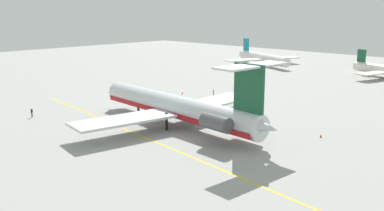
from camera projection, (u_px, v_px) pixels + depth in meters
name	position (u px, v px, depth m)	size (l,w,h in m)	color
ground	(99.00, 136.00, 70.81)	(298.20, 298.20, 0.00)	#9E9E99
main_jetliner	(181.00, 108.00, 75.75)	(43.65, 38.71, 12.71)	silver
airliner_far_left	(264.00, 58.00, 156.39)	(29.01, 29.19, 9.00)	white
ground_crew_near_nose	(32.00, 111.00, 82.81)	(0.29, 0.45, 1.81)	black
ground_crew_near_tail	(213.00, 92.00, 101.59)	(0.28, 0.42, 1.75)	black
safety_cone_nose	(182.00, 93.00, 105.20)	(0.40, 0.40, 0.55)	#EA590F
safety_cone_wingtip	(321.00, 136.00, 70.15)	(0.40, 0.40, 0.55)	#EA590F
safety_cone_tail	(169.00, 94.00, 104.20)	(0.40, 0.40, 0.55)	#EA590F
taxiway_centreline	(139.00, 135.00, 71.45)	(77.54, 0.36, 0.01)	gold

